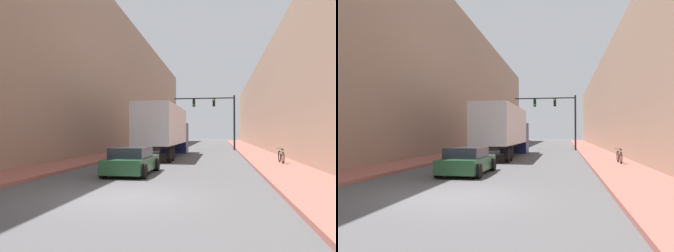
% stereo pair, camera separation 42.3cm
% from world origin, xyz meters
% --- Properties ---
extents(ground_plane, '(200.00, 200.00, 0.00)m').
position_xyz_m(ground_plane, '(0.00, 0.00, 0.00)').
color(ground_plane, '#4C4C4F').
extents(sidewalk_right, '(2.92, 80.00, 0.15)m').
position_xyz_m(sidewalk_right, '(6.17, 30.00, 0.07)').
color(sidewalk_right, '#9E564C').
rests_on(sidewalk_right, ground).
extents(sidewalk_left, '(2.92, 80.00, 0.15)m').
position_xyz_m(sidewalk_left, '(-6.17, 30.00, 0.07)').
color(sidewalk_left, '#9E564C').
rests_on(sidewalk_left, ground).
extents(building_right, '(6.00, 80.00, 10.66)m').
position_xyz_m(building_right, '(10.63, 30.00, 5.33)').
color(building_right, '#997A66').
rests_on(building_right, ground).
extents(building_left, '(6.00, 80.00, 15.44)m').
position_xyz_m(building_left, '(-10.63, 30.00, 7.72)').
color(building_left, '#997A66').
rests_on(building_left, ground).
extents(semi_truck, '(2.55, 13.01, 3.99)m').
position_xyz_m(semi_truck, '(-1.51, 16.92, 2.27)').
color(semi_truck, silver).
rests_on(semi_truck, ground).
extents(sedan_car, '(2.03, 4.25, 1.28)m').
position_xyz_m(sedan_car, '(-1.24, 5.47, 0.62)').
color(sedan_car, '#234C2D').
rests_on(sedan_car, ground).
extents(traffic_signal_gantry, '(7.05, 0.35, 6.27)m').
position_xyz_m(traffic_signal_gantry, '(2.86, 28.59, 4.38)').
color(traffic_signal_gantry, black).
rests_on(traffic_signal_gantry, ground).
extents(parked_bicycle, '(0.44, 1.82, 0.86)m').
position_xyz_m(parked_bicycle, '(6.52, 10.92, 0.53)').
color(parked_bicycle, black).
rests_on(parked_bicycle, sidewalk_right).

